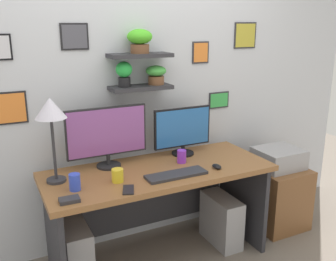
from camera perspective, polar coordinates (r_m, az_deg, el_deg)
name	(u,v)px	position (r m, az deg, el deg)	size (l,w,h in m)	color
ground_plane	(159,258)	(3.14, -1.30, -18.61)	(8.00, 8.00, 0.00)	#70665B
back_wall_assembly	(135,79)	(3.02, -4.99, 7.75)	(4.40, 0.24, 2.70)	silver
desk	(156,192)	(2.92, -1.83, -9.24)	(1.67, 0.68, 0.75)	brown
monitor_left	(107,135)	(2.80, -9.16, -0.61)	(0.60, 0.18, 0.45)	black
monitor_right	(183,130)	(3.04, 2.20, 0.04)	(0.49, 0.18, 0.38)	black
keyboard	(176,175)	(2.66, 1.25, -6.65)	(0.44, 0.14, 0.02)	#2D2D33
computer_mouse	(217,166)	(2.82, 7.35, -5.38)	(0.06, 0.09, 0.03)	black
desk_lamp	(51,114)	(2.54, -17.24, 2.46)	(0.20, 0.20, 0.57)	#2D2D33
cell_phone	(128,190)	(2.46, -5.99, -8.86)	(0.07, 0.14, 0.01)	black
coffee_mug	(118,175)	(2.58, -7.61, -6.71)	(0.08, 0.08, 0.09)	yellow
pen_cup	(182,156)	(2.90, 2.07, -3.92)	(0.07, 0.07, 0.10)	purple
scissors_tray	(69,200)	(2.37, -14.63, -10.08)	(0.12, 0.08, 0.02)	#2D2D33
water_cup	(75,182)	(2.50, -13.86, -7.55)	(0.07, 0.07, 0.11)	blue
drawer_cabinet	(275,196)	(3.61, 15.86, -9.42)	(0.44, 0.50, 0.55)	brown
printer	(279,158)	(3.47, 16.30, -4.02)	(0.38, 0.34, 0.17)	#9E9EA3
computer_tower_left	(76,252)	(2.90, -13.74, -17.40)	(0.18, 0.40, 0.42)	#99999E
computer_tower_right	(221,220)	(3.26, 8.02, -13.18)	(0.18, 0.40, 0.41)	#99999E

